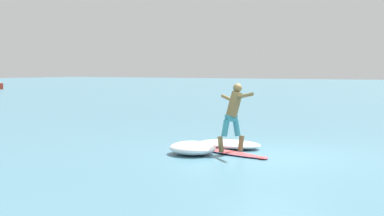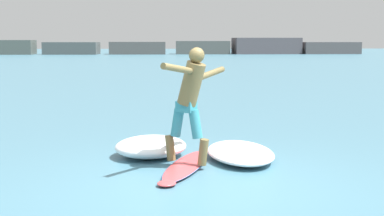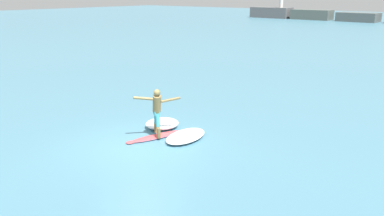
% 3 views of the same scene
% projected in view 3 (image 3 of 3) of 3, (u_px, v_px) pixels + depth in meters
% --- Properties ---
extents(ground_plane, '(200.00, 200.00, 0.00)m').
position_uv_depth(ground_plane, '(141.00, 146.00, 12.38)').
color(ground_plane, teal).
extents(surfboard, '(1.08, 2.22, 0.21)m').
position_uv_depth(surfboard, '(157.00, 136.00, 13.15)').
color(surfboard, '#D64548').
rests_on(surfboard, ground).
extents(surfer, '(1.03, 1.35, 1.71)m').
position_uv_depth(surfer, '(157.00, 109.00, 12.79)').
color(surfer, brown).
rests_on(surfer, surfboard).
extents(wave_foam_at_tail, '(1.59, 1.64, 0.32)m').
position_uv_depth(wave_foam_at_tail, '(162.00, 124.00, 14.05)').
color(wave_foam_at_tail, white).
rests_on(wave_foam_at_tail, ground).
extents(wave_foam_at_nose, '(1.09, 1.80, 0.22)m').
position_uv_depth(wave_foam_at_nose, '(186.00, 136.00, 12.97)').
color(wave_foam_at_nose, white).
rests_on(wave_foam_at_nose, ground).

